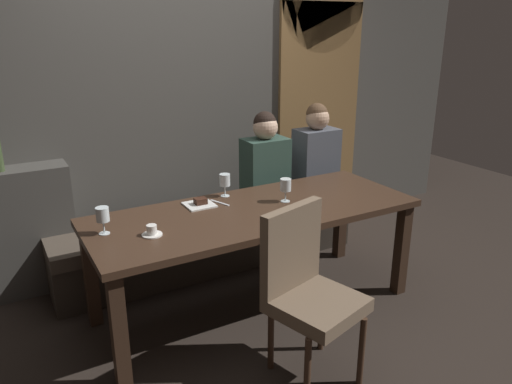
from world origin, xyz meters
TOP-DOWN VIEW (x-y plane):
  - ground at (0.00, 0.00)m, footprint 9.00×9.00m
  - back_wall_tiled at (0.00, 1.22)m, footprint 6.00×0.12m
  - arched_door at (1.35, 1.15)m, footprint 0.90×0.05m
  - dining_table at (0.00, 0.00)m, footprint 2.20×0.84m
  - banquette_bench at (0.00, 0.70)m, footprint 2.50×0.44m
  - chair_near_side at (-0.09, -0.72)m, footprint 0.54×0.54m
  - diner_redhead at (0.48, 0.68)m, footprint 0.36×0.24m
  - diner_bearded at (0.99, 0.67)m, footprint 0.36×0.24m
  - wine_glass_far_right at (0.25, 0.02)m, footprint 0.08×0.08m
  - wine_glass_far_left at (-0.06, 0.33)m, footprint 0.08×0.08m
  - wine_glass_center_back at (-0.97, 0.08)m, footprint 0.08×0.08m
  - espresso_cup at (-0.73, -0.08)m, footprint 0.12×0.12m
  - dessert_plate at (-0.29, 0.24)m, footprint 0.19×0.19m
  - fork_on_table at (-0.15, 0.22)m, footprint 0.07×0.16m

SIDE VIEW (x-z plane):
  - ground at x=0.00m, z-range 0.00..0.00m
  - banquette_bench at x=0.00m, z-range 0.00..0.45m
  - chair_near_side at x=-0.09m, z-range 0.07..1.05m
  - dining_table at x=0.00m, z-range 0.28..1.02m
  - fork_on_table at x=-0.15m, z-range 0.74..0.75m
  - dessert_plate at x=-0.29m, z-range 0.73..0.78m
  - espresso_cup at x=-0.73m, z-range 0.73..0.80m
  - diner_redhead at x=0.48m, z-range 0.43..1.23m
  - diner_bearded at x=0.99m, z-range 0.43..1.26m
  - wine_glass_far_right at x=0.25m, z-range 0.77..0.93m
  - wine_glass_far_left at x=-0.06m, z-range 0.77..0.94m
  - wine_glass_center_back at x=-0.97m, z-range 0.77..0.94m
  - arched_door at x=1.35m, z-range 0.09..2.64m
  - back_wall_tiled at x=0.00m, z-range 0.00..3.00m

